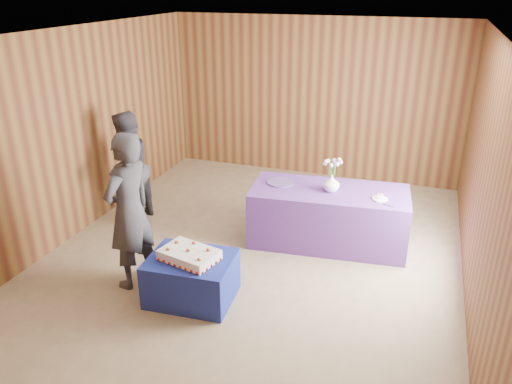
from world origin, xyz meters
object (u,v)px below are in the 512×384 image
at_px(cake_table, 191,278).
at_px(sheet_cake, 189,255).
at_px(guest_right, 127,169).
at_px(vase, 331,183).
at_px(serving_table, 328,216).
at_px(guest_left, 129,211).

xyz_separation_m(cake_table, sheet_cake, (0.00, -0.02, 0.30)).
bearing_deg(guest_right, vase, 91.26).
xyz_separation_m(cake_table, serving_table, (1.14, 1.74, 0.12)).
height_order(serving_table, vase, vase).
bearing_deg(guest_left, vase, 141.27).
xyz_separation_m(sheet_cake, guest_left, (-0.76, 0.10, 0.34)).
bearing_deg(cake_table, serving_table, 52.73).
bearing_deg(guest_left, cake_table, 94.50).
bearing_deg(cake_table, guest_left, 169.49).
bearing_deg(serving_table, vase, -67.39).
bearing_deg(sheet_cake, guest_left, -174.74).
bearing_deg(serving_table, sheet_cake, -128.64).
height_order(cake_table, sheet_cake, sheet_cake).
distance_m(cake_table, sheet_cake, 0.30).
xyz_separation_m(cake_table, vase, (1.16, 1.71, 0.61)).
distance_m(cake_table, guest_left, 1.00).
bearing_deg(serving_table, guest_left, -144.60).
xyz_separation_m(cake_table, guest_left, (-0.76, 0.08, 0.65)).
bearing_deg(vase, cake_table, -124.01).
height_order(serving_table, guest_left, guest_left).
height_order(sheet_cake, guest_left, guest_left).
distance_m(serving_table, guest_left, 2.57).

